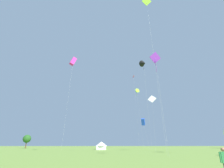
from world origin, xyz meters
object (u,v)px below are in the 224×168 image
kite_black_delta (143,63)px  kite_lime_delta (137,91)px  kite_purple_diamond (155,59)px  kite_white_diamond (152,99)px  kite_blue_box (143,122)px  kite_lime_diamond (147,3)px  festival_tent_right (101,145)px  tree_distant_left (27,139)px  kite_magenta_box (73,61)px  kite_pink_diamond (134,80)px

kite_black_delta → kite_lime_delta: bearing=91.9°
kite_purple_diamond → kite_black_delta: kite_black_delta is taller
kite_white_diamond → kite_lime_delta: 14.30m
kite_blue_box → kite_lime_diamond: kite_lime_diamond is taller
kite_white_diamond → kite_lime_diamond: bearing=-103.7°
kite_white_diamond → festival_tent_right: (-16.56, 12.51, -14.19)m
kite_black_delta → kite_white_diamond: (2.12, 0.63, -12.67)m
kite_lime_delta → kite_lime_diamond: 34.33m
kite_lime_delta → kite_lime_diamond: (-1.95, -30.96, 14.70)m
kite_purple_diamond → kite_lime_diamond: 20.43m
kite_white_diamond → tree_distant_left: (-54.79, 37.48, -11.26)m
kite_purple_diamond → kite_magenta_box: 31.82m
tree_distant_left → festival_tent_right: bearing=-33.2°
kite_lime_delta → kite_pink_diamond: (-1.07, -0.87, 4.80)m
kite_lime_delta → tree_distant_left: 60.61m
kite_lime_delta → kite_pink_diamond: 4.99m
kite_blue_box → tree_distant_left: 60.73m
kite_lime_delta → kite_blue_box: size_ratio=2.15×
kite_blue_box → kite_black_delta: bearing=-94.3°
kite_pink_diamond → festival_tent_right: bearing=175.8°
kite_purple_diamond → kite_white_diamond: kite_purple_diamond is taller
kite_purple_diamond → kite_lime_delta: 36.86m
kite_magenta_box → kite_white_diamond: (26.20, 2.17, -12.21)m
kite_white_diamond → tree_distant_left: kite_white_diamond is taller
kite_white_diamond → kite_pink_diamond: (-3.63, 11.56, 11.39)m
festival_tent_right → kite_black_delta: bearing=-42.3°
kite_lime_delta → tree_distant_left: (-52.23, 25.05, -17.85)m
kite_blue_box → tree_distant_left: kite_blue_box is taller
kite_blue_box → tree_distant_left: bearing=151.9°
kite_magenta_box → kite_blue_box: (24.80, 11.15, -18.39)m
kite_white_diamond → kite_lime_diamond: kite_lime_diamond is taller
kite_black_delta → kite_purple_diamond: bearing=-98.4°
kite_lime_diamond → kite_pink_diamond: size_ratio=1.33×
kite_black_delta → kite_lime_delta: 14.42m
kite_black_delta → tree_distant_left: size_ratio=4.61×
kite_black_delta → kite_magenta_box: 24.14m
kite_magenta_box → festival_tent_right: 31.71m
kite_lime_diamond → kite_blue_box: bearing=83.5°
festival_tent_right → tree_distant_left: size_ratio=0.67×
kite_black_delta → tree_distant_left: kite_black_delta is taller
kite_purple_diamond → kite_lime_delta: bearing=85.3°
kite_magenta_box → tree_distant_left: size_ratio=4.56×
kite_magenta_box → kite_lime_diamond: bearing=-37.0°
kite_black_delta → kite_lime_diamond: (-2.39, -17.89, 8.62)m
tree_distant_left → kite_purple_diamond: bearing=-51.3°
kite_black_delta → kite_lime_delta: size_ratio=1.27×
kite_magenta_box → kite_lime_delta: size_ratio=1.26×
kite_purple_diamond → kite_black_delta: (3.45, 23.33, 11.05)m
kite_blue_box → kite_purple_diamond: bearing=-97.2°
kite_magenta_box → tree_distant_left: bearing=125.8°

